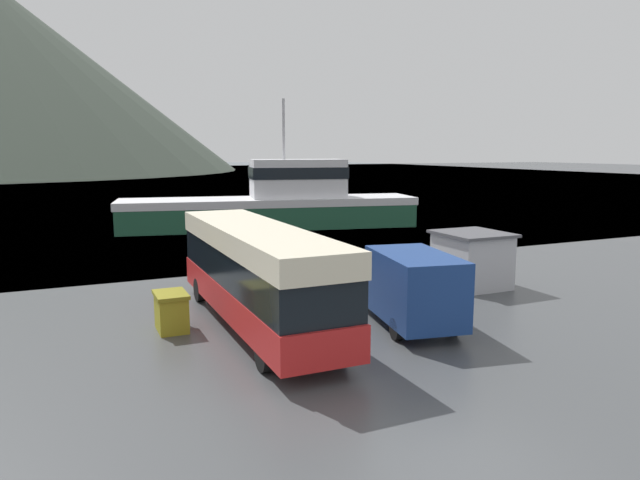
% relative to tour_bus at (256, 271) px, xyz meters
% --- Properties ---
extents(ground_plane, '(400.00, 400.00, 0.00)m').
position_rel_tour_bus_xyz_m(ground_plane, '(0.78, -9.59, -1.86)').
color(ground_plane, '#424447').
extents(water_surface, '(240.00, 240.00, 0.00)m').
position_rel_tour_bus_xyz_m(water_surface, '(0.78, 128.43, -1.86)').
color(water_surface, slate).
rests_on(water_surface, ground).
extents(tour_bus, '(2.42, 11.10, 3.31)m').
position_rel_tour_bus_xyz_m(tour_bus, '(0.00, 0.00, 0.00)').
color(tour_bus, red).
rests_on(tour_bus, ground).
extents(delivery_van, '(3.07, 5.81, 2.49)m').
position_rel_tour_bus_xyz_m(delivery_van, '(4.64, -1.90, -0.55)').
color(delivery_van, navy).
rests_on(delivery_van, ground).
extents(fishing_boat, '(22.37, 8.66, 9.48)m').
position_rel_tour_bus_xyz_m(fishing_boat, '(8.84, 22.69, -0.01)').
color(fishing_boat, '#1E5138').
rests_on(fishing_boat, water_surface).
extents(storage_bin, '(0.99, 1.42, 1.25)m').
position_rel_tour_bus_xyz_m(storage_bin, '(-2.67, 0.64, -1.22)').
color(storage_bin, olive).
rests_on(storage_bin, ground).
extents(dock_kiosk, '(2.69, 2.86, 2.35)m').
position_rel_tour_bus_xyz_m(dock_kiosk, '(10.01, 1.50, -0.68)').
color(dock_kiosk, '#B2B2B7').
rests_on(dock_kiosk, ground).
extents(mooring_bollard, '(0.46, 0.46, 0.96)m').
position_rel_tour_bus_xyz_m(mooring_bollard, '(0.80, 7.42, -1.34)').
color(mooring_bollard, black).
rests_on(mooring_bollard, ground).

